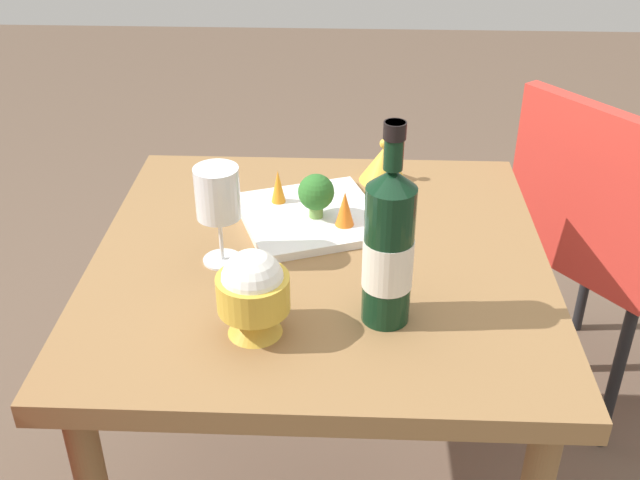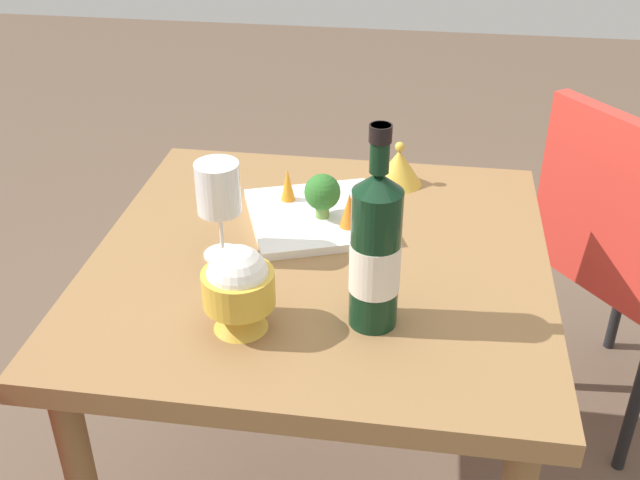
{
  "view_description": "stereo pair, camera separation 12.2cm",
  "coord_description": "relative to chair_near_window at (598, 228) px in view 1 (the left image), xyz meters",
  "views": [
    {
      "loc": [
        -0.05,
        1.15,
        1.45
      ],
      "look_at": [
        0.0,
        0.0,
        0.75
      ],
      "focal_mm": 43.04,
      "sensor_mm": 36.0,
      "label": 1
    },
    {
      "loc": [
        -0.17,
        1.14,
        1.45
      ],
      "look_at": [
        0.0,
        0.0,
        0.75
      ],
      "focal_mm": 43.04,
      "sensor_mm": 36.0,
      "label": 2
    }
  ],
  "objects": [
    {
      "name": "dining_table",
      "position": [
        0.65,
        0.45,
        0.1
      ],
      "size": [
        0.8,
        0.8,
        0.72
      ],
      "color": "olive",
      "rests_on": "ground_plane"
    },
    {
      "name": "rice_bowl_lid",
      "position": [
        0.53,
        0.15,
        0.23
      ],
      "size": [
        0.1,
        0.1,
        0.09
      ],
      "color": "gold",
      "rests_on": "dining_table"
    },
    {
      "name": "chair_near_window",
      "position": [
        0.0,
        0.0,
        0.0
      ],
      "size": [
        0.56,
        0.56,
        0.85
      ],
      "rotation": [
        0.0,
        0.0,
        2.24
      ],
      "color": "red",
      "rests_on": "ground_plane"
    },
    {
      "name": "carrot_garnish_left",
      "position": [
        0.6,
        0.37,
        0.24
      ],
      "size": [
        0.04,
        0.04,
        0.07
      ],
      "color": "orange",
      "rests_on": "serving_plate"
    },
    {
      "name": "serving_plate",
      "position": [
        0.67,
        0.33,
        0.2
      ],
      "size": [
        0.32,
        0.32,
        0.02
      ],
      "rotation": [
        0.0,
        0.0,
        0.35
      ],
      "color": "white",
      "rests_on": "dining_table"
    },
    {
      "name": "carrot_garnish_right",
      "position": [
        0.73,
        0.29,
        0.24
      ],
      "size": [
        0.03,
        0.03,
        0.07
      ],
      "color": "orange",
      "rests_on": "serving_plate"
    },
    {
      "name": "broccoli_floret",
      "position": [
        0.66,
        0.34,
        0.26
      ],
      "size": [
        0.07,
        0.07,
        0.09
      ],
      "color": "#729E4C",
      "rests_on": "serving_plate"
    },
    {
      "name": "rice_bowl",
      "position": [
        0.73,
        0.68,
        0.27
      ],
      "size": [
        0.11,
        0.11,
        0.14
      ],
      "color": "gold",
      "rests_on": "dining_table"
    },
    {
      "name": "wine_glass",
      "position": [
        0.81,
        0.48,
        0.32
      ],
      "size": [
        0.08,
        0.08,
        0.18
      ],
      "color": "white",
      "rests_on": "dining_table"
    },
    {
      "name": "wine_bottle",
      "position": [
        0.54,
        0.63,
        0.32
      ],
      "size": [
        0.08,
        0.08,
        0.33
      ],
      "color": "black",
      "rests_on": "dining_table"
    }
  ]
}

